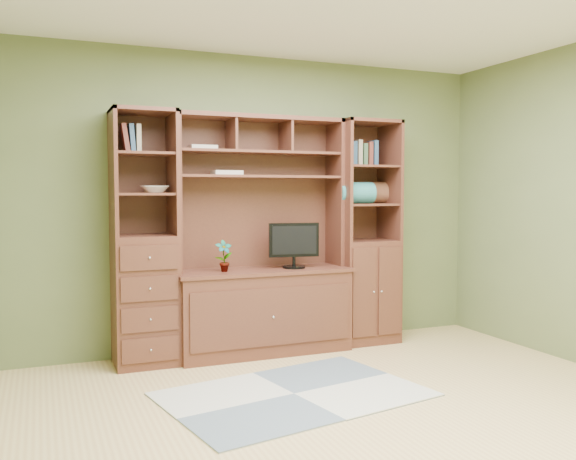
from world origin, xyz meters
name	(u,v)px	position (x,y,z in m)	size (l,w,h in m)	color
room	(363,208)	(0.00, 0.00, 1.30)	(4.60, 4.10, 2.64)	#D8B372
center_hutch	(263,235)	(-0.01, 1.73, 1.02)	(1.54, 0.53, 2.05)	#4F271B
left_tower	(144,238)	(-1.01, 1.77, 1.02)	(0.50, 0.45, 2.05)	#4F271B
right_tower	(365,232)	(1.02, 1.77, 1.02)	(0.55, 0.45, 2.05)	#4F271B
rug	(294,394)	(-0.19, 0.60, 0.01)	(1.72, 1.15, 0.01)	#929696
monitor	(294,237)	(0.27, 1.70, 1.00)	(0.45, 0.20, 0.55)	black
orchid	(224,256)	(-0.36, 1.70, 0.86)	(0.14, 0.09, 0.27)	brown
magazines	(227,173)	(-0.30, 1.82, 1.56)	(0.24, 0.18, 0.04)	#BBB09F
bowl	(155,189)	(-0.92, 1.77, 1.42)	(0.23, 0.23, 0.06)	silver
blanket_teal	(355,193)	(0.89, 1.73, 1.39)	(0.34, 0.20, 0.20)	#2B7172
blanket_red	(370,193)	(1.12, 1.85, 1.39)	(0.36, 0.20, 0.20)	brown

